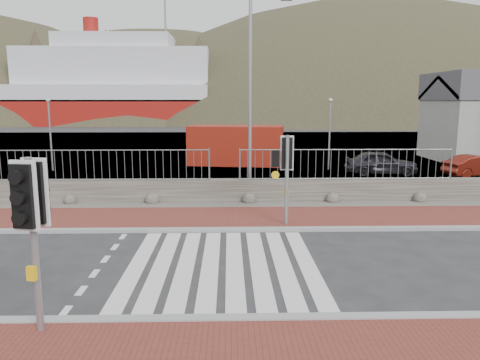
{
  "coord_description": "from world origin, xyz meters",
  "views": [
    {
      "loc": [
        0.17,
        -11.03,
        4.04
      ],
      "look_at": [
        0.51,
        3.0,
        1.62
      ],
      "focal_mm": 35.0,
      "sensor_mm": 36.0,
      "label": 1
    }
  ],
  "objects_px": {
    "car_b": "(477,166)",
    "traffic_signal_far": "(286,161)",
    "shipping_container": "(236,145)",
    "car_a": "(381,163)",
    "traffic_signal_near": "(32,209)",
    "ferry": "(78,91)",
    "streetlight": "(254,88)"
  },
  "relations": [
    {
      "from": "traffic_signal_far",
      "to": "car_b",
      "type": "distance_m",
      "value": 14.9
    },
    {
      "from": "streetlight",
      "to": "shipping_container",
      "type": "bearing_deg",
      "value": 96.21
    },
    {
      "from": "ferry",
      "to": "traffic_signal_far",
      "type": "xyz_separation_m",
      "value": [
        26.62,
        -64.37,
        -3.23
      ]
    },
    {
      "from": "car_a",
      "to": "car_b",
      "type": "height_order",
      "value": "car_a"
    },
    {
      "from": "streetlight",
      "to": "shipping_container",
      "type": "distance_m",
      "value": 10.67
    },
    {
      "from": "ferry",
      "to": "traffic_signal_far",
      "type": "height_order",
      "value": "ferry"
    },
    {
      "from": "shipping_container",
      "to": "car_b",
      "type": "xyz_separation_m",
      "value": [
        12.64,
        -5.11,
        -0.63
      ]
    },
    {
      "from": "streetlight",
      "to": "traffic_signal_near",
      "type": "bearing_deg",
      "value": -107.43
    },
    {
      "from": "ferry",
      "to": "car_a",
      "type": "distance_m",
      "value": 63.42
    },
    {
      "from": "traffic_signal_far",
      "to": "streetlight",
      "type": "xyz_separation_m",
      "value": [
        -0.79,
        4.56,
        2.38
      ]
    },
    {
      "from": "ferry",
      "to": "shipping_container",
      "type": "distance_m",
      "value": 55.89
    },
    {
      "from": "traffic_signal_far",
      "to": "car_b",
      "type": "xyz_separation_m",
      "value": [
        11.3,
        9.58,
        -1.55
      ]
    },
    {
      "from": "car_a",
      "to": "traffic_signal_far",
      "type": "bearing_deg",
      "value": 152.39
    },
    {
      "from": "traffic_signal_far",
      "to": "traffic_signal_near",
      "type": "bearing_deg",
      "value": 56.34
    },
    {
      "from": "car_a",
      "to": "traffic_signal_near",
      "type": "bearing_deg",
      "value": 150.48
    },
    {
      "from": "streetlight",
      "to": "traffic_signal_far",
      "type": "bearing_deg",
      "value": -77.06
    },
    {
      "from": "streetlight",
      "to": "car_a",
      "type": "relative_size",
      "value": 2.1
    },
    {
      "from": "traffic_signal_near",
      "to": "car_b",
      "type": "distance_m",
      "value": 23.3
    },
    {
      "from": "car_b",
      "to": "shipping_container",
      "type": "bearing_deg",
      "value": 54.68
    },
    {
      "from": "traffic_signal_near",
      "to": "shipping_container",
      "type": "relative_size",
      "value": 0.54
    },
    {
      "from": "shipping_container",
      "to": "car_a",
      "type": "relative_size",
      "value": 1.52
    },
    {
      "from": "traffic_signal_near",
      "to": "shipping_container",
      "type": "xyz_separation_m",
      "value": [
        3.74,
        21.59,
        -1.03
      ]
    },
    {
      "from": "shipping_container",
      "to": "car_b",
      "type": "relative_size",
      "value": 1.66
    },
    {
      "from": "car_b",
      "to": "traffic_signal_far",
      "type": "bearing_deg",
      "value": 116.98
    },
    {
      "from": "ferry",
      "to": "traffic_signal_near",
      "type": "relative_size",
      "value": 16.07
    },
    {
      "from": "streetlight",
      "to": "car_b",
      "type": "distance_m",
      "value": 13.67
    },
    {
      "from": "streetlight",
      "to": "car_a",
      "type": "xyz_separation_m",
      "value": [
        7.27,
        5.92,
        -3.86
      ]
    },
    {
      "from": "traffic_signal_far",
      "to": "car_b",
      "type": "bearing_deg",
      "value": -136.99
    },
    {
      "from": "ferry",
      "to": "shipping_container",
      "type": "relative_size",
      "value": 8.6
    },
    {
      "from": "traffic_signal_near",
      "to": "car_b",
      "type": "xyz_separation_m",
      "value": [
        16.39,
        16.49,
        -1.66
      ]
    },
    {
      "from": "traffic_signal_near",
      "to": "streetlight",
      "type": "xyz_separation_m",
      "value": [
        4.29,
        11.46,
        2.27
      ]
    },
    {
      "from": "traffic_signal_far",
      "to": "streetlight",
      "type": "height_order",
      "value": "streetlight"
    }
  ]
}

